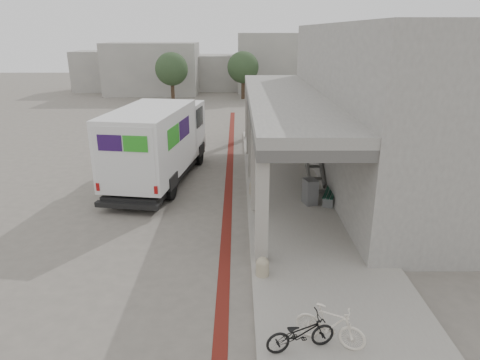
{
  "coord_description": "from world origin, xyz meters",
  "views": [
    {
      "loc": [
        1.39,
        -14.93,
        6.68
      ],
      "look_at": [
        1.49,
        -0.37,
        1.6
      ],
      "focal_mm": 32.0,
      "sensor_mm": 36.0,
      "label": 1
    }
  ],
  "objects_px": {
    "fedex_truck": "(159,142)",
    "bicycle_cream": "(330,325)",
    "utility_cabinet": "(310,192)",
    "bicycle_black": "(301,333)",
    "bench": "(331,193)"
  },
  "relations": [
    {
      "from": "utility_cabinet",
      "to": "bicycle_black",
      "type": "bearing_deg",
      "value": -115.21
    },
    {
      "from": "fedex_truck",
      "to": "bicycle_cream",
      "type": "xyz_separation_m",
      "value": [
        5.64,
        -11.31,
        -1.31
      ]
    },
    {
      "from": "fedex_truck",
      "to": "bench",
      "type": "distance_m",
      "value": 8.07
    },
    {
      "from": "utility_cabinet",
      "to": "bicycle_black",
      "type": "relative_size",
      "value": 0.65
    },
    {
      "from": "bench",
      "to": "bicycle_cream",
      "type": "height_order",
      "value": "bicycle_cream"
    },
    {
      "from": "bench",
      "to": "utility_cabinet",
      "type": "relative_size",
      "value": 1.9
    },
    {
      "from": "fedex_truck",
      "to": "utility_cabinet",
      "type": "bearing_deg",
      "value": -17.05
    },
    {
      "from": "fedex_truck",
      "to": "bicycle_cream",
      "type": "distance_m",
      "value": 12.7
    },
    {
      "from": "utility_cabinet",
      "to": "bicycle_cream",
      "type": "distance_m",
      "value": 8.21
    },
    {
      "from": "bicycle_black",
      "to": "bicycle_cream",
      "type": "xyz_separation_m",
      "value": [
        0.67,
        0.17,
        0.07
      ]
    },
    {
      "from": "utility_cabinet",
      "to": "bicycle_black",
      "type": "xyz_separation_m",
      "value": [
        -1.55,
        -8.33,
        -0.1
      ]
    },
    {
      "from": "fedex_truck",
      "to": "bicycle_cream",
      "type": "relative_size",
      "value": 5.45
    },
    {
      "from": "fedex_truck",
      "to": "utility_cabinet",
      "type": "distance_m",
      "value": 7.35
    },
    {
      "from": "fedex_truck",
      "to": "bicycle_black",
      "type": "xyz_separation_m",
      "value": [
        4.97,
        -11.48,
        -1.37
      ]
    },
    {
      "from": "bicycle_cream",
      "to": "bicycle_black",
      "type": "bearing_deg",
      "value": 131.71
    }
  ]
}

